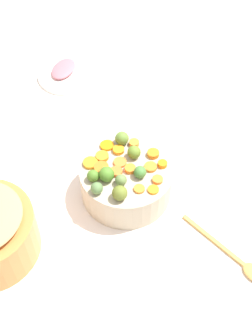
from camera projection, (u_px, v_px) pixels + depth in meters
tabletop at (136, 197)px, 1.14m from camera, size 2.40×2.40×0.02m
serving_bowl_carrots at (126, 182)px, 1.10m from camera, size 0.24×0.24×0.10m
carrot_slice_0 at (130, 168)px, 1.06m from camera, size 0.03×0.03×0.01m
carrot_slice_1 at (139, 189)px, 1.02m from camera, size 0.04×0.04×0.01m
carrot_slice_2 at (153, 190)px, 1.02m from camera, size 0.04×0.04×0.01m
carrot_slice_3 at (134, 143)px, 1.12m from camera, size 0.04×0.04×0.01m
carrot_slice_4 at (158, 180)px, 1.04m from camera, size 0.03×0.03×0.01m
carrot_slice_5 at (153, 154)px, 1.09m from camera, size 0.04×0.04×0.01m
carrot_slice_6 at (162, 164)px, 1.07m from camera, size 0.03×0.03×0.01m
carrot_slice_7 at (101, 167)px, 1.07m from camera, size 0.05×0.05×0.01m
carrot_slice_8 at (102, 156)px, 1.09m from camera, size 0.05×0.05×0.01m
carrot_slice_9 at (116, 172)px, 1.06m from camera, size 0.04×0.04×0.01m
carrot_slice_10 at (118, 150)px, 1.10m from camera, size 0.04×0.04×0.01m
carrot_slice_11 at (107, 145)px, 1.12m from camera, size 0.04×0.04×0.01m
carrot_slice_12 at (120, 162)px, 1.08m from camera, size 0.05×0.05×0.01m
carrot_slice_13 at (151, 167)px, 1.07m from camera, size 0.04×0.04×0.01m
carrot_slice_14 at (90, 163)px, 1.08m from camera, size 0.04×0.04×0.01m
brussels_sprout_0 at (97, 188)px, 1.01m from camera, size 0.03×0.03×0.03m
brussels_sprout_1 at (122, 138)px, 1.11m from camera, size 0.04×0.04×0.04m
brussels_sprout_2 at (93, 176)px, 1.03m from camera, size 0.03×0.03×0.03m
brussels_sprout_3 at (121, 180)px, 1.03m from camera, size 0.03×0.03×0.03m
brussels_sprout_4 at (107, 174)px, 1.03m from camera, size 0.04×0.04×0.04m
brussels_sprout_5 at (140, 172)px, 1.04m from camera, size 0.03×0.03×0.03m
brussels_sprout_6 at (120, 193)px, 1.00m from camera, size 0.04×0.04×0.04m
brussels_sprout_7 at (134, 152)px, 1.08m from camera, size 0.03×0.03×0.03m
wooden_spoon at (241, 262)px, 1.00m from camera, size 0.23×0.15×0.01m
ham_plate at (69, 75)px, 1.46m from camera, size 0.21×0.21×0.01m
ham_slice_main at (63, 69)px, 1.45m from camera, size 0.08×0.12×0.02m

